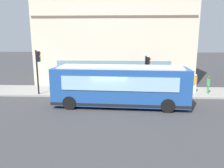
# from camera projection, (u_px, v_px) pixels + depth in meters

# --- Properties ---
(ground) EXTENTS (120.00, 120.00, 0.00)m
(ground) POSITION_uv_depth(u_px,v_px,m) (109.00, 107.00, 16.46)
(ground) COLOR #38383A
(sidewalk_curb) EXTENTS (3.94, 40.00, 0.15)m
(sidewalk_curb) POSITION_uv_depth(u_px,v_px,m) (112.00, 91.00, 20.90)
(sidewalk_curb) COLOR gray
(sidewalk_curb) RESTS_ON ground
(building_corner) EXTENTS (8.90, 16.69, 12.94)m
(building_corner) POSITION_uv_depth(u_px,v_px,m) (115.00, 26.00, 25.79)
(building_corner) COLOR beige
(building_corner) RESTS_ON ground
(city_bus_nearside) EXTENTS (3.02, 10.15, 3.07)m
(city_bus_nearside) POSITION_uv_depth(u_px,v_px,m) (120.00, 86.00, 16.46)
(city_bus_nearside) COLOR #1E478C
(city_bus_nearside) RESTS_ON ground
(traffic_light_near_corner) EXTENTS (0.32, 0.49, 3.44)m
(traffic_light_near_corner) POSITION_uv_depth(u_px,v_px,m) (147.00, 68.00, 18.87)
(traffic_light_near_corner) COLOR black
(traffic_light_near_corner) RESTS_ON sidewalk_curb
(traffic_light_down_block) EXTENTS (0.32, 0.49, 3.91)m
(traffic_light_down_block) POSITION_uv_depth(u_px,v_px,m) (38.00, 64.00, 19.13)
(traffic_light_down_block) COLOR black
(traffic_light_down_block) RESTS_ON sidewalk_curb
(fire_hydrant) EXTENTS (0.35, 0.35, 0.74)m
(fire_hydrant) POSITION_uv_depth(u_px,v_px,m) (102.00, 89.00, 19.94)
(fire_hydrant) COLOR yellow
(fire_hydrant) RESTS_ON sidewalk_curb
(pedestrian_walking_along_curb) EXTENTS (0.32, 0.32, 1.76)m
(pedestrian_walking_along_curb) POSITION_uv_depth(u_px,v_px,m) (137.00, 79.00, 21.28)
(pedestrian_walking_along_curb) COLOR #3F8C4C
(pedestrian_walking_along_curb) RESTS_ON sidewalk_curb
(pedestrian_near_hydrant) EXTENTS (0.32, 0.32, 1.77)m
(pedestrian_near_hydrant) POSITION_uv_depth(u_px,v_px,m) (72.00, 78.00, 22.02)
(pedestrian_near_hydrant) COLOR #8C3F8C
(pedestrian_near_hydrant) RESTS_ON sidewalk_curb
(pedestrian_near_building_entrance) EXTENTS (0.32, 0.32, 1.59)m
(pedestrian_near_building_entrance) POSITION_uv_depth(u_px,v_px,m) (208.00, 84.00, 19.67)
(pedestrian_near_building_entrance) COLOR #3F8C4C
(pedestrian_near_building_entrance) RESTS_ON sidewalk_curb
(pedestrian_by_light_pole) EXTENTS (0.32, 0.32, 1.73)m
(pedestrian_by_light_pole) POSITION_uv_depth(u_px,v_px,m) (195.00, 82.00, 19.98)
(pedestrian_by_light_pole) COLOR silver
(pedestrian_by_light_pole) RESTS_ON sidewalk_curb
(newspaper_vending_box) EXTENTS (0.44, 0.42, 0.90)m
(newspaper_vending_box) POSITION_uv_depth(u_px,v_px,m) (164.00, 86.00, 20.84)
(newspaper_vending_box) COLOR #263F99
(newspaper_vending_box) RESTS_ON sidewalk_curb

